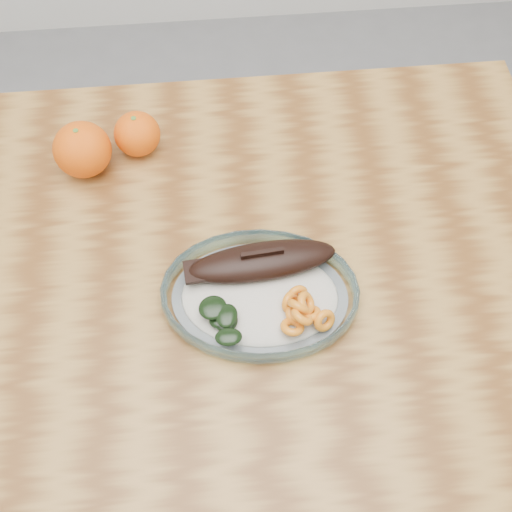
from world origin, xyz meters
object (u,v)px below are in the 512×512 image
object	(u,v)px
orange_left	(82,150)
dining_table	(185,310)
plated_meal	(260,293)
orange_right	(137,134)

from	to	relation	value
orange_left	dining_table	bearing A→B (deg)	-57.92
plated_meal	orange_right	distance (m)	0.34
dining_table	orange_left	distance (m)	0.30
plated_meal	orange_right	xyz separation A→B (m)	(-0.17, 0.29, 0.02)
dining_table	orange_left	xyz separation A→B (m)	(-0.14, 0.22, 0.14)
dining_table	orange_left	bearing A→B (deg)	122.08
orange_left	orange_right	bearing A→B (deg)	21.04
orange_left	orange_right	xyz separation A→B (m)	(0.08, 0.03, -0.01)
orange_right	plated_meal	bearing A→B (deg)	-59.88
orange_left	plated_meal	bearing A→B (deg)	-45.83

